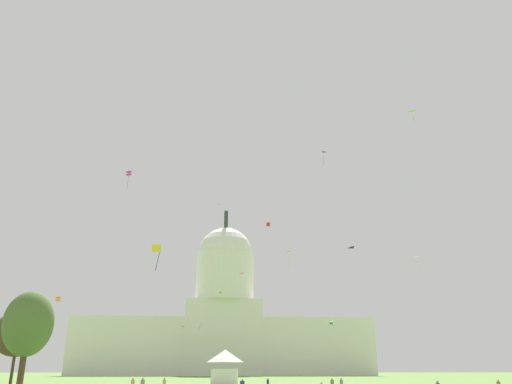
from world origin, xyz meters
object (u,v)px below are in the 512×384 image
capitol_building (224,322)px  kite_turquoise_low (199,327)px  event_tent (225,367)px  kite_lime_high (413,114)px  kite_red_high (268,224)px  kite_gold_mid (290,254)px  kite_magenta_high (129,174)px  kite_pink_mid (242,275)px  kite_cyan_low (183,327)px  kite_yellow_low (157,250)px  kite_blue_high (218,205)px  person_grey_near_tree_east (341,384)px  kite_lime_mid (220,293)px  tree_west_near (18,334)px  kite_white_mid (415,259)px  tree_west_mid (28,324)px  kite_orange_low (58,299)px  person_navy_edge_east (268,384)px  kite_violet_high (323,155)px  kite_green_mid (331,323)px  kite_black_mid (353,250)px

capitol_building → kite_turquoise_low: capitol_building is taller
capitol_building → event_tent: size_ratio=20.05×
kite_lime_high → kite_turquoise_low: 65.11m
kite_red_high → event_tent: bearing=21.4°
kite_gold_mid → kite_magenta_high: 47.01m
capitol_building → kite_magenta_high: (-22.07, -114.35, 22.55)m
kite_pink_mid → event_tent: bearing=102.1°
kite_cyan_low → kite_magenta_high: bearing=-113.5°
kite_lime_high → kite_cyan_low: kite_lime_high is taller
kite_magenta_high → kite_cyan_low: size_ratio=3.21×
kite_yellow_low → capitol_building: bearing=95.3°
kite_yellow_low → kite_blue_high: 135.04m
capitol_building → kite_magenta_high: bearing=-100.9°
person_grey_near_tree_east → kite_cyan_low: kite_cyan_low is taller
event_tent → person_grey_near_tree_east: (16.00, -16.83, -2.25)m
person_grey_near_tree_east → kite_lime_mid: bearing=-59.6°
tree_west_near → kite_white_mid: kite_white_mid is taller
tree_west_mid → tree_west_near: tree_west_near is taller
kite_lime_high → event_tent: bearing=20.3°
kite_lime_high → kite_cyan_low: 127.93m
kite_cyan_low → kite_orange_low: size_ratio=1.28×
person_navy_edge_east → kite_magenta_high: kite_magenta_high is taller
person_navy_edge_east → kite_yellow_low: 30.23m
tree_west_near → kite_turquoise_low: (31.87, 19.32, 2.81)m
kite_yellow_low → person_grey_near_tree_east: bearing=53.8°
kite_violet_high → kite_pink_mid: (-20.62, 19.15, -28.97)m
kite_white_mid → kite_pink_mid: (-38.14, 30.17, 1.26)m
tree_west_mid → kite_violet_high: (51.23, 50.61, 48.11)m
person_navy_edge_east → kite_violet_high: 75.87m
event_tent → tree_west_mid: tree_west_mid is taller
kite_orange_low → kite_green_mid: size_ratio=0.90×
kite_lime_high → kite_green_mid: bearing=-70.2°
tree_west_near → kite_pink_mid: bearing=45.7°
kite_lime_high → kite_magenta_high: bearing=4.9°
kite_yellow_low → kite_green_mid: 153.66m
kite_gold_mid → kite_green_mid: bearing=-62.4°
person_navy_edge_east → kite_magenta_high: 62.14m
kite_yellow_low → person_navy_edge_east: bearing=69.4°
person_navy_edge_east → kite_lime_high: 62.28m
person_navy_edge_east → kite_pink_mid: 72.11m
kite_violet_high → person_grey_near_tree_east: bearing=57.3°
kite_yellow_low → kite_black_mid: bearing=61.9°
kite_gold_mid → kite_black_mid: bearing=148.7°
kite_orange_low → kite_lime_mid: kite_lime_mid is taller
person_navy_edge_east → kite_white_mid: 57.90m
kite_blue_high → kite_magenta_high: 73.04m
person_navy_edge_east → kite_lime_high: bearing=67.7°
kite_violet_high → kite_cyan_low: size_ratio=2.48×
kite_gold_mid → kite_violet_high: 27.76m
event_tent → tree_west_near: bearing=173.1°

